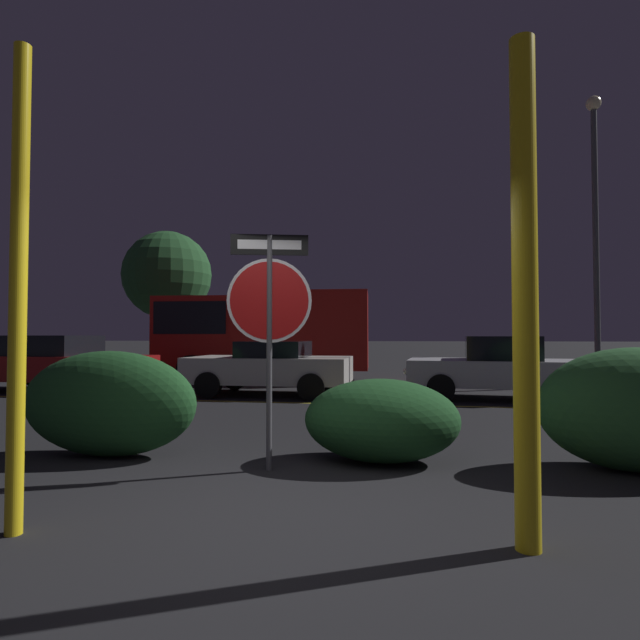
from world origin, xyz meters
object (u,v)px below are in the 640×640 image
at_px(street_lamp, 595,211).
at_px(passing_car_1, 57,363).
at_px(stop_sign, 269,303).
at_px(yellow_pole_left, 18,286).
at_px(hedge_bush_1, 109,403).
at_px(passing_car_3, 497,368).
at_px(yellow_pole_right, 525,290).
at_px(tree_0, 167,275).
at_px(hedge_bush_3, 638,409).
at_px(delivery_truck, 258,330).
at_px(hedge_bush_2, 381,420).
at_px(passing_car_2, 271,367).

bearing_deg(street_lamp, passing_car_1, -166.08).
height_order(stop_sign, yellow_pole_left, yellow_pole_left).
distance_m(hedge_bush_1, passing_car_3, 8.39).
height_order(yellow_pole_right, tree_0, tree_0).
bearing_deg(yellow_pole_left, street_lamp, 55.27).
height_order(hedge_bush_3, tree_0, tree_0).
bearing_deg(passing_car_1, tree_0, -171.60).
xyz_separation_m(passing_car_1, delivery_truck, (4.25, 3.72, 0.87)).
height_order(hedge_bush_2, passing_car_2, passing_car_2).
height_order(passing_car_1, delivery_truck, delivery_truck).
height_order(hedge_bush_2, passing_car_1, passing_car_1).
xyz_separation_m(yellow_pole_right, passing_car_2, (-3.92, 8.20, -1.05)).
bearing_deg(tree_0, hedge_bush_1, -66.27).
relative_size(passing_car_3, street_lamp, 0.49).
bearing_deg(yellow_pole_left, hedge_bush_3, 25.76).
bearing_deg(street_lamp, hedge_bush_3, -107.94).
bearing_deg(passing_car_3, stop_sign, 157.46).
xyz_separation_m(hedge_bush_3, tree_0, (-11.89, 13.43, 3.25)).
relative_size(yellow_pole_right, passing_car_3, 0.85).
relative_size(hedge_bush_1, hedge_bush_3, 1.08).
distance_m(delivery_truck, street_lamp, 10.48).
height_order(hedge_bush_3, passing_car_3, passing_car_3).
relative_size(yellow_pole_left, passing_car_1, 0.73).
xyz_separation_m(hedge_bush_1, passing_car_1, (-5.27, 6.11, 0.10)).
bearing_deg(hedge_bush_2, stop_sign, -154.92).
xyz_separation_m(hedge_bush_1, hedge_bush_2, (3.20, 0.24, -0.15)).
distance_m(yellow_pole_right, passing_car_2, 9.15).
height_order(yellow_pole_right, hedge_bush_2, yellow_pole_right).
height_order(hedge_bush_3, delivery_truck, delivery_truck).
bearing_deg(passing_car_1, hedge_bush_1, 43.49).
height_order(hedge_bush_2, hedge_bush_3, hedge_bush_3).
distance_m(hedge_bush_3, passing_car_1, 12.58).
xyz_separation_m(stop_sign, yellow_pole_right, (2.21, -1.64, -0.04)).
bearing_deg(yellow_pole_right, passing_car_1, 139.75).
relative_size(street_lamp, tree_0, 1.45).
bearing_deg(hedge_bush_3, passing_car_2, 132.80).
relative_size(hedge_bush_1, hedge_bush_2, 1.24).
bearing_deg(yellow_pole_left, tree_0, 112.78).
xyz_separation_m(yellow_pole_left, passing_car_3, (4.90, 8.51, -1.08)).
distance_m(hedge_bush_1, passing_car_1, 8.07).
height_order(hedge_bush_3, street_lamp, street_lamp).
bearing_deg(hedge_bush_3, yellow_pole_left, -154.24).
bearing_deg(hedge_bush_2, passing_car_1, 145.27).
bearing_deg(hedge_bush_3, yellow_pole_right, -126.50).
relative_size(stop_sign, hedge_bush_2, 1.43).
distance_m(yellow_pole_right, hedge_bush_2, 2.72).
distance_m(street_lamp, tree_0, 15.50).
bearing_deg(stop_sign, yellow_pole_left, -138.98).
relative_size(yellow_pole_right, passing_car_2, 0.87).
height_order(yellow_pole_left, passing_car_3, yellow_pole_left).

